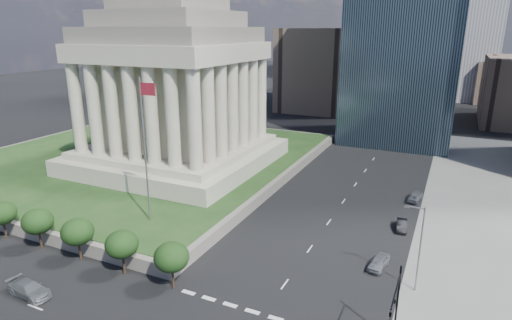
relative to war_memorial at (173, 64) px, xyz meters
The scene contains 14 objects.
ground 65.71m from the war_memorial, 56.82° to the left, with size 500.00×500.00×0.00m, color black.
plaza_terrace 23.35m from the war_memorial, 169.70° to the left, with size 66.00×70.00×1.80m, color #615B53.
plaza_lawn 22.52m from the war_memorial, 169.70° to the left, with size 64.00×68.00×0.10m, color #1B3716.
war_memorial is the anchor object (origin of this frame).
flagpole 28.16m from the war_memorial, 63.11° to the right, with size 2.52×0.24×20.00m.
tree_row 38.69m from the war_memorial, 92.53° to the right, with size 53.00×4.00×6.00m, color black, non-canonical shape.
midrise_glass 59.82m from the war_memorial, 52.55° to the left, with size 26.00×26.00×60.00m, color black.
building_filler_nw 82.43m from the war_memorial, 87.21° to the left, with size 24.00×30.00×28.00m, color brown.
traffic_signal_ne 60.00m from the war_memorial, 36.42° to the right, with size 0.30×5.74×8.00m.
street_lamp_north 54.92m from the war_memorial, 25.92° to the right, with size 2.13×0.22×10.00m.
suv_grey 47.59m from the war_memorial, 76.93° to the right, with size 5.49×2.23×1.59m, color slate.
parked_sedan_near 51.68m from the war_memorial, 24.80° to the right, with size 1.73×4.30×1.47m, color gray.
parked_sedan_mid 49.44m from the war_memorial, 10.11° to the right, with size 4.04×1.41×1.33m, color black.
parked_sedan_far 49.52m from the war_memorial, ahead, with size 1.87×4.64×1.58m, color #515458.
Camera 1 is at (15.00, -19.61, 27.73)m, focal length 30.00 mm.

